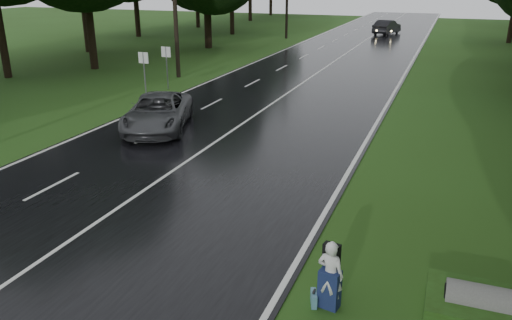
{
  "coord_description": "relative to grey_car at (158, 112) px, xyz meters",
  "views": [
    {
      "loc": [
        8.66,
        -9.83,
        6.52
      ],
      "look_at": [
        3.37,
        3.98,
        1.1
      ],
      "focal_mm": 35.45,
      "sensor_mm": 36.0,
      "label": 1
    }
  ],
  "objects": [
    {
      "name": "ground",
      "position": [
        3.2,
        -8.96,
        -0.8
      ],
      "size": [
        160.0,
        160.0,
        0.0
      ],
      "primitive_type": "plane",
      "color": "#254B16",
      "rests_on": "ground"
    },
    {
      "name": "road",
      "position": [
        3.2,
        11.04,
        -0.78
      ],
      "size": [
        12.0,
        140.0,
        0.04
      ],
      "primitive_type": "cube",
      "color": "black",
      "rests_on": "ground"
    },
    {
      "name": "road_sign_a",
      "position": [
        -4.0,
        5.23,
        -0.8
      ],
      "size": [
        0.61,
        0.1,
        2.54
      ],
      "primitive_type": null,
      "color": "white",
      "rests_on": "ground"
    },
    {
      "name": "tree_left_e",
      "position": [
        -9.89,
        25.35,
        -0.8
      ],
      "size": [
        8.04,
        8.04,
        12.57
      ],
      "primitive_type": null,
      "color": "black",
      "rests_on": "ground"
    },
    {
      "name": "suitcase",
      "position": [
        9.8,
        -9.99,
        -0.66
      ],
      "size": [
        0.24,
        0.42,
        0.28
      ],
      "primitive_type": "cube",
      "rotation": [
        0.0,
        0.0,
        0.33
      ],
      "color": "teal",
      "rests_on": "ground"
    },
    {
      "name": "lane_center",
      "position": [
        3.2,
        11.04,
        -0.76
      ],
      "size": [
        0.12,
        140.0,
        0.01
      ],
      "primitive_type": "cube",
      "color": "silver",
      "rests_on": "road"
    },
    {
      "name": "far_car",
      "position": [
        4.48,
        43.13,
        0.05
      ],
      "size": [
        2.81,
        5.2,
        1.63
      ],
      "primitive_type": "imported",
      "rotation": [
        0.0,
        0.0,
        2.91
      ],
      "color": "black",
      "rests_on": "road"
    },
    {
      "name": "tree_left_d",
      "position": [
        -12.73,
        11.96,
        -0.8
      ],
      "size": [
        10.45,
        10.45,
        16.33
      ],
      "primitive_type": null,
      "color": "black",
      "rests_on": "ground"
    },
    {
      "name": "road_sign_b",
      "position": [
        -4.0,
        7.66,
        -0.8
      ],
      "size": [
        0.61,
        0.1,
        2.54
      ],
      "primitive_type": null,
      "color": "white",
      "rests_on": "ground"
    },
    {
      "name": "utility_pole_far",
      "position": [
        -5.3,
        35.29,
        -0.8
      ],
      "size": [
        1.8,
        0.28,
        9.16
      ],
      "primitive_type": null,
      "color": "black",
      "rests_on": "ground"
    },
    {
      "name": "utility_pole_mid",
      "position": [
        -5.3,
        11.29,
        -0.8
      ],
      "size": [
        1.8,
        0.28,
        10.2
      ],
      "primitive_type": null,
      "color": "black",
      "rests_on": "ground"
    },
    {
      "name": "tree_left_f",
      "position": [
        -12.45,
        36.92,
        -0.8
      ],
      "size": [
        9.15,
        9.15,
        14.3
      ],
      "primitive_type": null,
      "color": "black",
      "rests_on": "ground"
    },
    {
      "name": "tree_right_f",
      "position": [
        17.22,
        39.73,
        -0.8
      ],
      "size": [
        8.8,
        8.8,
        13.76
      ],
      "primitive_type": null,
      "color": "black",
      "rests_on": "ground"
    },
    {
      "name": "grey_car",
      "position": [
        0.0,
        0.0,
        0.0
      ],
      "size": [
        4.26,
        6.01,
        1.52
      ],
      "primitive_type": "imported",
      "rotation": [
        0.0,
        0.0,
        0.35
      ],
      "color": "#434548",
      "rests_on": "road"
    },
    {
      "name": "culvert",
      "position": [
        13.09,
        -9.24,
        -0.8
      ],
      "size": [
        1.47,
        0.73,
        0.73
      ],
      "primitive_type": "cylinder",
      "rotation": [
        0.0,
        1.57,
        0.0
      ],
      "color": "slate",
      "rests_on": "ground"
    },
    {
      "name": "hitchhiker",
      "position": [
        10.11,
        -9.94,
        -0.09
      ],
      "size": [
        0.62,
        0.58,
        1.54
      ],
      "color": "silver",
      "rests_on": "ground"
    }
  ]
}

